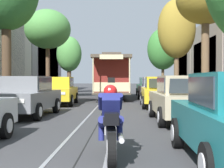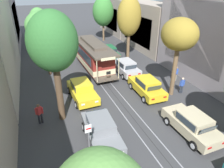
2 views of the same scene
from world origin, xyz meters
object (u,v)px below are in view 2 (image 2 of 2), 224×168
(parked_car_green_fifth_right, at_px, (108,52))
(pedestrian_on_left_pavement, at_px, (39,113))
(pedestrian_on_right_pavement, at_px, (182,84))
(street_sign_post, at_px, (89,141))
(parked_car_beige_second_right, at_px, (192,124))
(parked_car_yellow_mid_left, at_px, (82,90))
(pedestrian_crossing_far, at_px, (176,73))
(street_tree_kerb_right_second, at_px, (179,35))
(parked_car_yellow_mid_right, at_px, (147,86))
(parked_car_silver_fourth_right, at_px, (125,67))
(street_tree_kerb_left_fourth, at_px, (39,22))
(street_tree_kerb_left_second, at_px, (53,43))
(street_tree_kerb_right_mid, at_px, (129,17))
(parked_car_grey_second_left, at_px, (101,130))
(cable_car_trolley, at_px, (93,55))
(street_tree_kerb_right_fourth, at_px, (103,12))
(street_tree_kerb_left_mid, at_px, (43,26))

(parked_car_green_fifth_right, height_order, pedestrian_on_left_pavement, pedestrian_on_left_pavement)
(parked_car_green_fifth_right, relative_size, pedestrian_on_right_pavement, 2.80)
(street_sign_post, bearing_deg, parked_car_beige_second_right, 2.03)
(parked_car_yellow_mid_left, bearing_deg, pedestrian_crossing_far, 0.39)
(parked_car_beige_second_right, relative_size, street_tree_kerb_right_second, 0.64)
(parked_car_yellow_mid_right, bearing_deg, parked_car_beige_second_right, -89.17)
(pedestrian_on_left_pavement, bearing_deg, parked_car_silver_fourth_right, 32.23)
(street_tree_kerb_left_fourth, bearing_deg, street_sign_post, -88.32)
(parked_car_yellow_mid_right, distance_m, parked_car_silver_fourth_right, 4.96)
(street_tree_kerb_left_second, bearing_deg, street_tree_kerb_right_mid, 44.81)
(parked_car_grey_second_left, xyz_separation_m, street_tree_kerb_left_fourth, (-1.96, 22.12, 3.28))
(parked_car_grey_second_left, height_order, street_tree_kerb_right_mid, street_tree_kerb_right_mid)
(parked_car_yellow_mid_left, relative_size, street_tree_kerb_right_mid, 0.56)
(street_tree_kerb_right_second, distance_m, cable_car_trolley, 10.44)
(parked_car_beige_second_right, height_order, cable_car_trolley, cable_car_trolley)
(parked_car_silver_fourth_right, xyz_separation_m, street_tree_kerb_right_second, (1.99, -5.76, 4.62))
(parked_car_grey_second_left, xyz_separation_m, parked_car_yellow_mid_left, (0.14, 5.69, 0.00))
(street_tree_kerb_right_second, height_order, street_tree_kerb_right_fourth, street_tree_kerb_right_fourth)
(street_tree_kerb_left_second, xyz_separation_m, pedestrian_on_left_pavement, (-1.56, -0.04, -4.90))
(parked_car_grey_second_left, relative_size, parked_car_silver_fourth_right, 1.00)
(parked_car_green_fifth_right, xyz_separation_m, street_tree_kerb_left_fourth, (-7.97, 7.05, 3.28))
(parked_car_yellow_mid_left, height_order, street_tree_kerb_right_second, street_tree_kerb_right_second)
(parked_car_grey_second_left, xyz_separation_m, street_tree_kerb_left_mid, (-1.97, 12.22, 4.47))
(street_tree_kerb_left_fourth, height_order, pedestrian_on_left_pavement, street_tree_kerb_left_fourth)
(parked_car_yellow_mid_right, height_order, street_tree_kerb_right_mid, street_tree_kerb_right_mid)
(parked_car_yellow_mid_left, distance_m, cable_car_trolley, 6.92)
(cable_car_trolley, height_order, street_sign_post, cable_car_trolley)
(street_tree_kerb_right_second, distance_m, street_sign_post, 11.19)
(parked_car_yellow_mid_left, height_order, parked_car_beige_second_right, same)
(street_tree_kerb_right_mid, bearing_deg, parked_car_yellow_mid_right, -104.43)
(pedestrian_on_right_pavement, bearing_deg, parked_car_beige_second_right, -121.58)
(parked_car_grey_second_left, xyz_separation_m, street_sign_post, (-1.26, -1.81, 1.03))
(parked_car_silver_fourth_right, relative_size, pedestrian_on_right_pavement, 2.81)
(parked_car_silver_fourth_right, distance_m, cable_car_trolley, 4.03)
(parked_car_yellow_mid_left, relative_size, parked_car_beige_second_right, 1.01)
(parked_car_grey_second_left, height_order, parked_car_beige_second_right, same)
(parked_car_yellow_mid_right, relative_size, street_tree_kerb_left_mid, 0.64)
(parked_car_grey_second_left, bearing_deg, street_tree_kerb_left_mid, 99.16)
(street_tree_kerb_right_mid, bearing_deg, parked_car_silver_fourth_right, -118.09)
(street_tree_kerb_left_mid, relative_size, street_tree_kerb_right_fourth, 0.96)
(parked_car_beige_second_right, xyz_separation_m, street_tree_kerb_right_fourth, (2.41, 25.16, 3.97))
(street_sign_post, bearing_deg, cable_car_trolley, 72.79)
(street_tree_kerb_left_fourth, bearing_deg, pedestrian_on_right_pavement, -59.95)
(street_tree_kerb_left_mid, height_order, street_tree_kerb_right_fourth, street_tree_kerb_right_fourth)
(street_tree_kerb_left_second, distance_m, street_tree_kerb_left_mid, 8.88)
(parked_car_green_fifth_right, distance_m, cable_car_trolley, 4.43)
(street_tree_kerb_right_mid, relative_size, cable_car_trolley, 0.85)
(parked_car_beige_second_right, bearing_deg, pedestrian_on_right_pavement, 58.42)
(street_tree_kerb_left_second, xyz_separation_m, street_tree_kerb_left_fourth, (0.04, 18.76, -1.73))
(parked_car_grey_second_left, relative_size, street_tree_kerb_left_second, 0.56)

